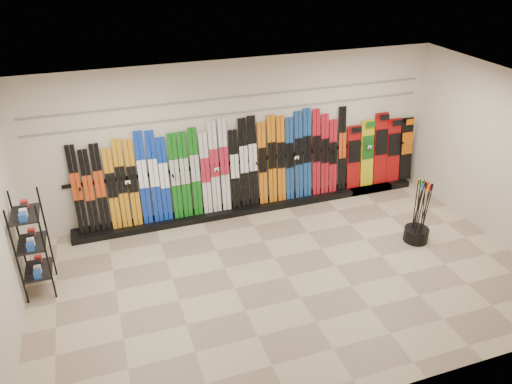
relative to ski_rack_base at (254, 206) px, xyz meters
name	(u,v)px	position (x,y,z in m)	size (l,w,h in m)	color
floor	(287,277)	(-0.22, -2.28, -0.06)	(8.00, 8.00, 0.00)	gray
back_wall	(239,137)	(-0.22, 0.22, 1.44)	(8.00, 8.00, 0.00)	beige
right_wall	(504,160)	(3.78, -2.28, 1.44)	(5.00, 5.00, 0.00)	beige
ceiling	(293,99)	(-0.22, -2.28, 2.94)	(8.00, 8.00, 0.00)	silver
ski_rack_base	(254,206)	(0.00, 0.00, 0.00)	(8.00, 0.40, 0.12)	black
skis	(221,169)	(-0.64, 0.06, 0.91)	(5.38, 0.26, 1.83)	black
snowboards	(380,152)	(2.86, 0.07, 0.77)	(1.58, 0.24, 1.54)	#990C0C
accessory_rack	(33,245)	(-3.97, -1.28, 0.75)	(0.40, 0.60, 1.62)	black
pole_bin	(416,234)	(2.40, -2.04, 0.07)	(0.44, 0.44, 0.25)	black
ski_poles	(420,212)	(2.39, -2.06, 0.55)	(0.21, 0.40, 1.18)	black
slatwall_rail_0	(239,113)	(-0.22, 0.20, 1.94)	(7.60, 0.02, 0.03)	gray
slatwall_rail_1	(239,97)	(-0.22, 0.20, 2.24)	(7.60, 0.02, 0.03)	gray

